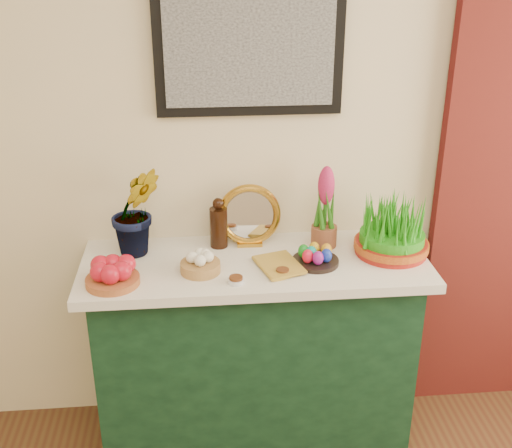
{
  "coord_description": "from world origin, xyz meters",
  "views": [
    {
      "loc": [
        -0.22,
        -0.3,
        2.08
      ],
      "look_at": [
        -0.01,
        1.95,
        1.07
      ],
      "focal_mm": 45.0,
      "sensor_mm": 36.0,
      "label": 1
    }
  ],
  "objects_px": {
    "hyacinth_green": "(135,197)",
    "wheatgrass_sabzeh": "(393,229)",
    "mirror": "(249,216)",
    "book": "(261,268)",
    "sideboard": "(255,354)"
  },
  "relations": [
    {
      "from": "mirror",
      "to": "book",
      "type": "xyz_separation_m",
      "value": [
        0.02,
        -0.25,
        -0.11
      ]
    },
    {
      "from": "hyacinth_green",
      "to": "wheatgrass_sabzeh",
      "type": "xyz_separation_m",
      "value": [
        1.03,
        -0.1,
        -0.14
      ]
    },
    {
      "from": "hyacinth_green",
      "to": "mirror",
      "type": "height_order",
      "value": "hyacinth_green"
    },
    {
      "from": "book",
      "to": "sideboard",
      "type": "bearing_deg",
      "value": 81.8
    },
    {
      "from": "hyacinth_green",
      "to": "wheatgrass_sabzeh",
      "type": "height_order",
      "value": "hyacinth_green"
    },
    {
      "from": "sideboard",
      "to": "book",
      "type": "xyz_separation_m",
      "value": [
        0.02,
        -0.1,
        0.48
      ]
    },
    {
      "from": "book",
      "to": "mirror",
      "type": "bearing_deg",
      "value": 79.04
    },
    {
      "from": "hyacinth_green",
      "to": "book",
      "type": "relative_size",
      "value": 2.45
    },
    {
      "from": "sideboard",
      "to": "book",
      "type": "distance_m",
      "value": 0.49
    },
    {
      "from": "hyacinth_green",
      "to": "wheatgrass_sabzeh",
      "type": "relative_size",
      "value": 1.63
    },
    {
      "from": "mirror",
      "to": "book",
      "type": "bearing_deg",
      "value": -84.44
    },
    {
      "from": "mirror",
      "to": "book",
      "type": "relative_size",
      "value": 1.32
    },
    {
      "from": "sideboard",
      "to": "mirror",
      "type": "bearing_deg",
      "value": 93.66
    },
    {
      "from": "sideboard",
      "to": "book",
      "type": "relative_size",
      "value": 6.42
    },
    {
      "from": "mirror",
      "to": "book",
      "type": "distance_m",
      "value": 0.28
    }
  ]
}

